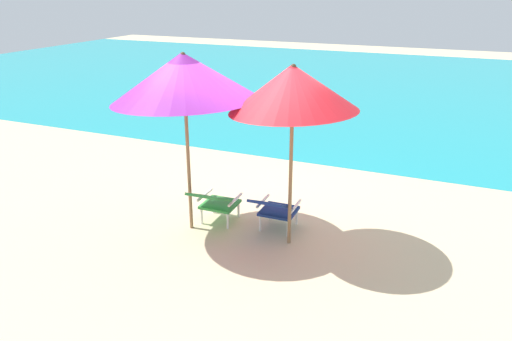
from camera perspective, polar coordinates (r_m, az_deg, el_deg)
name	(u,v)px	position (r m, az deg, el deg)	size (l,w,h in m)	color
ground_plane	(321,148)	(11.34, 7.51, 2.60)	(40.00, 40.00, 0.00)	beige
ocean_band	(383,86)	(18.86, 14.37, 9.44)	(40.00, 18.00, 0.01)	teal
lounge_chair_left	(215,201)	(7.55, -4.74, -3.54)	(0.57, 0.89, 0.68)	#338E3D
lounge_chair_right	(275,208)	(7.30, 2.19, -4.34)	(0.56, 0.88, 0.68)	navy
beach_umbrella_left	(184,77)	(6.94, -8.29, 10.61)	(2.77, 2.76, 2.69)	olive
beach_umbrella_right	(293,88)	(6.44, 4.27, 9.41)	(2.19, 2.17, 2.59)	olive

